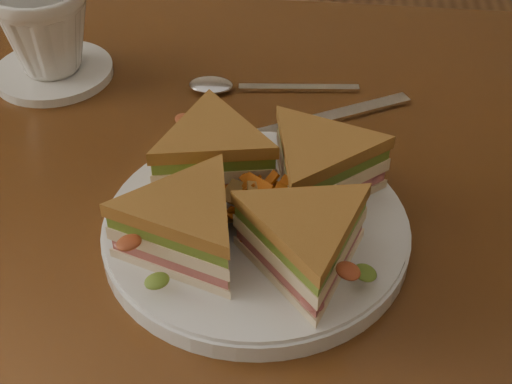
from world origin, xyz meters
TOP-DOWN VIEW (x-y plane):
  - table at (0.00, 0.00)m, footprint 1.20×0.80m
  - plate at (-0.01, -0.05)m, footprint 0.25×0.25m
  - sandwich_wedges at (-0.01, -0.05)m, footprint 0.27×0.27m
  - crisps_mound at (-0.01, -0.05)m, footprint 0.09×0.09m
  - spoon at (-0.07, 0.17)m, footprint 0.18×0.04m
  - knife at (0.02, 0.12)m, footprint 0.19×0.12m
  - saucer at (-0.27, 0.18)m, footprint 0.13×0.13m
  - coffee_cup at (-0.27, 0.18)m, footprint 0.13×0.13m

SIDE VIEW (x-z plane):
  - table at x=0.00m, z-range 0.28..1.03m
  - knife at x=0.02m, z-range 0.75..0.75m
  - spoon at x=-0.07m, z-range 0.75..0.76m
  - saucer at x=-0.27m, z-range 0.75..0.76m
  - plate at x=-0.01m, z-range 0.75..0.77m
  - crisps_mound at x=-0.01m, z-range 0.77..0.82m
  - sandwich_wedges at x=-0.01m, z-range 0.77..0.82m
  - coffee_cup at x=-0.27m, z-range 0.76..0.85m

